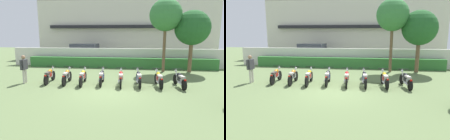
# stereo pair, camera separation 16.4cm
# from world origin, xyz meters

# --- Properties ---
(ground) EXTENTS (60.00, 60.00, 0.00)m
(ground) POSITION_xyz_m (0.00, 0.00, 0.00)
(ground) COLOR #607547
(building) EXTENTS (21.02, 6.50, 7.05)m
(building) POSITION_xyz_m (0.00, 16.64, 3.53)
(building) COLOR beige
(building) RESTS_ON ground
(compound_wall) EXTENTS (19.97, 0.30, 1.63)m
(compound_wall) POSITION_xyz_m (0.00, 7.87, 0.81)
(compound_wall) COLOR silver
(compound_wall) RESTS_ON ground
(hedge_row) EXTENTS (15.97, 0.70, 0.89)m
(hedge_row) POSITION_xyz_m (0.00, 7.17, 0.44)
(hedge_row) COLOR #337033
(hedge_row) RESTS_ON ground
(parked_car) EXTENTS (4.70, 2.55, 1.89)m
(parked_car) POSITION_xyz_m (-3.88, 10.77, 0.94)
(parked_car) COLOR silver
(parked_car) RESTS_ON ground
(tree_near_inspector) EXTENTS (2.39, 2.39, 5.47)m
(tree_near_inspector) POSITION_xyz_m (3.50, 5.91, 4.25)
(tree_near_inspector) COLOR brown
(tree_near_inspector) RESTS_ON ground
(tree_far_side) EXTENTS (2.58, 2.58, 4.64)m
(tree_far_side) POSITION_xyz_m (5.50, 6.04, 3.32)
(tree_far_side) COLOR brown
(tree_far_side) RESTS_ON ground
(motorcycle_in_row_0) EXTENTS (0.60, 1.82, 0.96)m
(motorcycle_in_row_0) POSITION_xyz_m (-3.75, 1.49, 0.45)
(motorcycle_in_row_0) COLOR black
(motorcycle_in_row_0) RESTS_ON ground
(motorcycle_in_row_1) EXTENTS (0.60, 1.84, 0.96)m
(motorcycle_in_row_1) POSITION_xyz_m (-2.64, 1.39, 0.45)
(motorcycle_in_row_1) COLOR black
(motorcycle_in_row_1) RESTS_ON ground
(motorcycle_in_row_2) EXTENTS (0.60, 1.94, 0.97)m
(motorcycle_in_row_2) POSITION_xyz_m (-1.66, 1.36, 0.45)
(motorcycle_in_row_2) COLOR black
(motorcycle_in_row_2) RESTS_ON ground
(motorcycle_in_row_3) EXTENTS (0.60, 1.89, 0.96)m
(motorcycle_in_row_3) POSITION_xyz_m (-0.57, 1.50, 0.45)
(motorcycle_in_row_3) COLOR black
(motorcycle_in_row_3) RESTS_ON ground
(motorcycle_in_row_4) EXTENTS (0.60, 1.87, 0.96)m
(motorcycle_in_row_4) POSITION_xyz_m (0.55, 1.35, 0.45)
(motorcycle_in_row_4) COLOR black
(motorcycle_in_row_4) RESTS_ON ground
(motorcycle_in_row_5) EXTENTS (0.60, 1.89, 0.97)m
(motorcycle_in_row_5) POSITION_xyz_m (1.55, 1.40, 0.46)
(motorcycle_in_row_5) COLOR black
(motorcycle_in_row_5) RESTS_ON ground
(motorcycle_in_row_6) EXTENTS (0.60, 1.89, 0.95)m
(motorcycle_in_row_6) POSITION_xyz_m (2.66, 1.41, 0.45)
(motorcycle_in_row_6) COLOR black
(motorcycle_in_row_6) RESTS_ON ground
(motorcycle_in_row_7) EXTENTS (0.60, 1.87, 0.94)m
(motorcycle_in_row_7) POSITION_xyz_m (3.80, 1.42, 0.44)
(motorcycle_in_row_7) COLOR black
(motorcycle_in_row_7) RESTS_ON ground
(inspector_person) EXTENTS (0.22, 0.67, 1.67)m
(inspector_person) POSITION_xyz_m (-5.18, 1.22, 0.99)
(inspector_person) COLOR beige
(inspector_person) RESTS_ON ground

